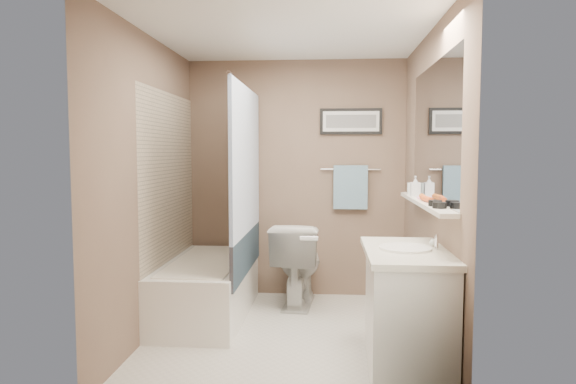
# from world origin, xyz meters

# --- Properties ---
(ground) EXTENTS (2.50, 2.50, 0.00)m
(ground) POSITION_xyz_m (0.00, 0.00, 0.00)
(ground) COLOR silver
(ground) RESTS_ON ground
(ceiling) EXTENTS (2.20, 2.50, 0.04)m
(ceiling) POSITION_xyz_m (0.00, 0.00, 2.38)
(ceiling) COLOR white
(ceiling) RESTS_ON wall_back
(wall_back) EXTENTS (2.20, 0.04, 2.40)m
(wall_back) POSITION_xyz_m (0.00, 1.23, 1.20)
(wall_back) COLOR brown
(wall_back) RESTS_ON ground
(wall_front) EXTENTS (2.20, 0.04, 2.40)m
(wall_front) POSITION_xyz_m (0.00, -1.23, 1.20)
(wall_front) COLOR brown
(wall_front) RESTS_ON ground
(wall_left) EXTENTS (0.04, 2.50, 2.40)m
(wall_left) POSITION_xyz_m (-1.08, 0.00, 1.20)
(wall_left) COLOR brown
(wall_left) RESTS_ON ground
(wall_right) EXTENTS (0.04, 2.50, 2.40)m
(wall_right) POSITION_xyz_m (1.08, 0.00, 1.20)
(wall_right) COLOR brown
(wall_right) RESTS_ON ground
(tile_surround) EXTENTS (0.02, 1.55, 2.00)m
(tile_surround) POSITION_xyz_m (-1.09, 0.50, 1.00)
(tile_surround) COLOR tan
(tile_surround) RESTS_ON wall_left
(curtain_rod) EXTENTS (0.02, 1.55, 0.02)m
(curtain_rod) POSITION_xyz_m (-0.40, 0.50, 2.05)
(curtain_rod) COLOR silver
(curtain_rod) RESTS_ON wall_left
(curtain_upper) EXTENTS (0.03, 1.45, 1.28)m
(curtain_upper) POSITION_xyz_m (-0.40, 0.50, 1.40)
(curtain_upper) COLOR white
(curtain_upper) RESTS_ON curtain_rod
(curtain_lower) EXTENTS (0.03, 1.45, 0.36)m
(curtain_lower) POSITION_xyz_m (-0.40, 0.50, 0.58)
(curtain_lower) COLOR #243744
(curtain_lower) RESTS_ON curtain_rod
(mirror) EXTENTS (0.02, 1.60, 1.00)m
(mirror) POSITION_xyz_m (1.09, -0.15, 1.62)
(mirror) COLOR silver
(mirror) RESTS_ON wall_right
(shelf) EXTENTS (0.12, 1.60, 0.03)m
(shelf) POSITION_xyz_m (1.04, -0.15, 1.10)
(shelf) COLOR silver
(shelf) RESTS_ON wall_right
(towel_bar) EXTENTS (0.60, 0.02, 0.02)m
(towel_bar) POSITION_xyz_m (0.55, 1.22, 1.30)
(towel_bar) COLOR silver
(towel_bar) RESTS_ON wall_back
(towel) EXTENTS (0.34, 0.05, 0.44)m
(towel) POSITION_xyz_m (0.55, 1.20, 1.12)
(towel) COLOR #9CCCE3
(towel) RESTS_ON towel_bar
(art_frame) EXTENTS (0.62, 0.02, 0.26)m
(art_frame) POSITION_xyz_m (0.55, 1.23, 1.78)
(art_frame) COLOR black
(art_frame) RESTS_ON wall_back
(art_mat) EXTENTS (0.56, 0.00, 0.20)m
(art_mat) POSITION_xyz_m (0.55, 1.22, 1.78)
(art_mat) COLOR white
(art_mat) RESTS_ON art_frame
(art_image) EXTENTS (0.50, 0.00, 0.13)m
(art_image) POSITION_xyz_m (0.55, 1.22, 1.78)
(art_image) COLOR #595959
(art_image) RESTS_ON art_mat
(door) EXTENTS (0.80, 0.02, 2.00)m
(door) POSITION_xyz_m (0.55, -1.24, 1.00)
(door) COLOR silver
(door) RESTS_ON wall_front
(door_handle) EXTENTS (0.10, 0.02, 0.02)m
(door_handle) POSITION_xyz_m (0.22, -1.19, 1.00)
(door_handle) COLOR silver
(door_handle) RESTS_ON door
(bathtub) EXTENTS (0.71, 1.50, 0.50)m
(bathtub) POSITION_xyz_m (-0.75, 0.46, 0.25)
(bathtub) COLOR white
(bathtub) RESTS_ON ground
(tub_rim) EXTENTS (0.56, 1.36, 0.02)m
(tub_rim) POSITION_xyz_m (-0.75, 0.46, 0.50)
(tub_rim) COLOR white
(tub_rim) RESTS_ON bathtub
(toilet) EXTENTS (0.51, 0.82, 0.80)m
(toilet) POSITION_xyz_m (0.04, 0.90, 0.40)
(toilet) COLOR silver
(toilet) RESTS_ON ground
(vanity) EXTENTS (0.52, 0.91, 0.80)m
(vanity) POSITION_xyz_m (0.85, -0.62, 0.40)
(vanity) COLOR white
(vanity) RESTS_ON ground
(countertop) EXTENTS (0.54, 0.96, 0.04)m
(countertop) POSITION_xyz_m (0.84, -0.62, 0.82)
(countertop) COLOR silver
(countertop) RESTS_ON vanity
(sink_basin) EXTENTS (0.34, 0.34, 0.01)m
(sink_basin) POSITION_xyz_m (0.83, -0.62, 0.85)
(sink_basin) COLOR white
(sink_basin) RESTS_ON countertop
(faucet_spout) EXTENTS (0.02, 0.02, 0.10)m
(faucet_spout) POSITION_xyz_m (1.03, -0.62, 0.89)
(faucet_spout) COLOR silver
(faucet_spout) RESTS_ON countertop
(faucet_knob) EXTENTS (0.05, 0.05, 0.05)m
(faucet_knob) POSITION_xyz_m (1.03, -0.52, 0.87)
(faucet_knob) COLOR white
(faucet_knob) RESTS_ON countertop
(candle_bowl_near) EXTENTS (0.09, 0.09, 0.04)m
(candle_bowl_near) POSITION_xyz_m (1.04, -0.66, 1.14)
(candle_bowl_near) COLOR black
(candle_bowl_near) RESTS_ON shelf
(candle_bowl_far) EXTENTS (0.09, 0.09, 0.04)m
(candle_bowl_far) POSITION_xyz_m (1.04, -0.53, 1.14)
(candle_bowl_far) COLOR black
(candle_bowl_far) RESTS_ON shelf
(hair_brush_front) EXTENTS (0.06, 0.22, 0.04)m
(hair_brush_front) POSITION_xyz_m (1.04, -0.24, 1.14)
(hair_brush_front) COLOR #D14D1D
(hair_brush_front) RESTS_ON shelf
(hair_brush_back) EXTENTS (0.05, 0.22, 0.04)m
(hair_brush_back) POSITION_xyz_m (1.04, -0.10, 1.14)
(hair_brush_back) COLOR orange
(hair_brush_back) RESTS_ON shelf
(pink_comb) EXTENTS (0.05, 0.16, 0.01)m
(pink_comb) POSITION_xyz_m (1.04, 0.07, 1.12)
(pink_comb) COLOR #FE9BC9
(pink_comb) RESTS_ON shelf
(glass_jar) EXTENTS (0.08, 0.08, 0.10)m
(glass_jar) POSITION_xyz_m (1.04, 0.42, 1.17)
(glass_jar) COLOR silver
(glass_jar) RESTS_ON shelf
(soap_bottle) EXTENTS (0.08, 0.08, 0.16)m
(soap_bottle) POSITION_xyz_m (1.04, 0.26, 1.20)
(soap_bottle) COLOR #999999
(soap_bottle) RESTS_ON shelf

